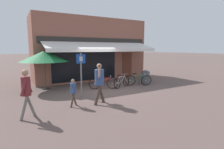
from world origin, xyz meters
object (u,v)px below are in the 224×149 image
object	(u,v)px
bicycle_silver	(122,82)
bicycle_green	(138,80)
bicycle_red	(103,83)
pedestrian_second_adult	(26,88)
pedestrian_child	(73,90)
parking_sign	(81,71)
cafe_parasol	(44,56)
litter_bin	(145,77)
pedestrian_adult	(99,79)

from	to	relation	value
bicycle_silver	bicycle_green	size ratio (longest dim) A/B	0.99
bicycle_red	pedestrian_second_adult	distance (m)	5.17
pedestrian_child	parking_sign	world-z (taller)	parking_sign
bicycle_green	pedestrian_child	bearing A→B (deg)	-130.92
bicycle_silver	bicycle_green	xyz separation A→B (m)	(1.23, -0.10, 0.00)
parking_sign	cafe_parasol	distance (m)	3.14
bicycle_silver	bicycle_red	bearing A→B (deg)	148.57
parking_sign	pedestrian_child	bearing A→B (deg)	-125.88
pedestrian_second_adult	pedestrian_child	bearing A→B (deg)	-169.60
pedestrian_child	bicycle_silver	bearing A→B (deg)	-163.16
bicycle_red	cafe_parasol	distance (m)	3.81
litter_bin	bicycle_green	bearing A→B (deg)	-164.90
bicycle_green	litter_bin	xyz separation A→B (m)	(0.79, 0.21, 0.11)
bicycle_red	bicycle_silver	world-z (taller)	bicycle_silver
bicycle_green	parking_sign	xyz separation A→B (m)	(-4.25, -0.92, 1.00)
bicycle_silver	litter_bin	xyz separation A→B (m)	(2.02, 0.11, 0.12)
pedestrian_child	pedestrian_adult	bearing A→B (deg)	157.61
bicycle_red	parking_sign	world-z (taller)	parking_sign
litter_bin	cafe_parasol	distance (m)	6.67
litter_bin	pedestrian_child	bearing A→B (deg)	-159.51
pedestrian_child	cafe_parasol	xyz separation A→B (m)	(-0.48, 3.86, 1.26)
pedestrian_second_adult	parking_sign	world-z (taller)	parking_sign
pedestrian_adult	parking_sign	bearing A→B (deg)	-70.40
pedestrian_child	cafe_parasol	world-z (taller)	cafe_parasol
bicycle_red	cafe_parasol	world-z (taller)	cafe_parasol
bicycle_green	pedestrian_second_adult	xyz separation A→B (m)	(-6.79, -2.42, 0.71)
pedestrian_adult	bicycle_green	bearing A→B (deg)	-148.14
cafe_parasol	bicycle_silver	bearing A→B (deg)	-22.98
pedestrian_child	parking_sign	bearing A→B (deg)	-137.62
bicycle_red	pedestrian_child	xyz separation A→B (m)	(-2.57, -2.22, 0.35)
pedestrian_second_adult	bicycle_red	bearing A→B (deg)	-152.50
litter_bin	pedestrian_second_adult	bearing A→B (deg)	-160.86
bicycle_green	litter_bin	bearing A→B (deg)	42.87
bicycle_silver	pedestrian_second_adult	bearing A→B (deg)	-179.04
litter_bin	parking_sign	distance (m)	5.24
pedestrian_adult	pedestrian_child	bearing A→B (deg)	-7.96
parking_sign	cafe_parasol	bearing A→B (deg)	113.45
bicycle_silver	pedestrian_second_adult	world-z (taller)	pedestrian_second_adult
bicycle_green	pedestrian_child	xyz separation A→B (m)	(-5.00, -1.95, 0.35)
bicycle_green	pedestrian_adult	xyz separation A→B (m)	(-3.88, -2.16, 0.73)
bicycle_silver	litter_bin	distance (m)	2.02
parking_sign	cafe_parasol	xyz separation A→B (m)	(-1.23, 2.83, 0.61)
cafe_parasol	litter_bin	bearing A→B (deg)	-15.12
pedestrian_second_adult	parking_sign	distance (m)	2.96
bicycle_red	litter_bin	size ratio (longest dim) A/B	1.71
cafe_parasol	parking_sign	bearing A→B (deg)	-66.55
bicycle_green	bicycle_red	bearing A→B (deg)	-158.65
bicycle_silver	parking_sign	distance (m)	3.35
bicycle_silver	pedestrian_adult	xyz separation A→B (m)	(-2.65, -2.27, 0.73)
bicycle_silver	cafe_parasol	distance (m)	4.89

